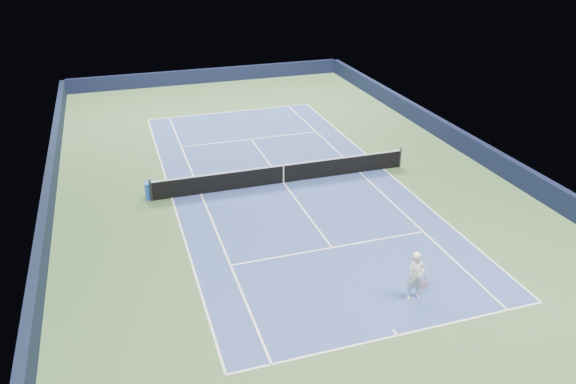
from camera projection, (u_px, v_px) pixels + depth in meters
name	position (u px, v px, depth m)	size (l,w,h in m)	color
ground	(283.00, 183.00, 27.76)	(40.00, 40.00, 0.00)	#3A5930
wall_far	(208.00, 76.00, 44.46)	(22.00, 0.35, 1.10)	black
wall_right	(473.00, 148.00, 30.51)	(0.35, 40.00, 1.10)	black
wall_left	(48.00, 204.00, 24.52)	(0.35, 40.00, 1.10)	black
court_surface	(283.00, 183.00, 27.76)	(10.97, 23.77, 0.01)	navy
baseline_far	(231.00, 112.00, 37.91)	(10.97, 0.08, 0.00)	white
baseline_near	(397.00, 335.00, 17.60)	(10.97, 0.08, 0.00)	white
sideline_doubles_right	(384.00, 169.00, 29.27)	(0.08, 23.77, 0.00)	white
sideline_doubles_left	(172.00, 198.00, 26.24)	(0.08, 23.77, 0.00)	white
sideline_singles_right	(360.00, 172.00, 28.89)	(0.08, 23.77, 0.00)	white
sideline_singles_left	(201.00, 194.00, 26.62)	(0.08, 23.77, 0.00)	white
service_line_far	(251.00, 139.00, 33.22)	(8.23, 0.08, 0.00)	white
service_line_near	(332.00, 248.00, 22.28)	(8.23, 0.08, 0.00)	white
center_service_line	(283.00, 183.00, 27.75)	(0.08, 12.80, 0.00)	white
center_mark_far	(231.00, 112.00, 37.78)	(0.08, 0.30, 0.00)	white
center_mark_near	(395.00, 332.00, 17.72)	(0.08, 0.30, 0.00)	white
tennis_net	(283.00, 173.00, 27.53)	(12.90, 0.10, 1.07)	black
sponsor_cube	(151.00, 191.00, 26.06)	(0.57, 0.48, 0.80)	#1C4EAD
tennis_player	(416.00, 276.00, 18.98)	(0.81, 1.25, 2.39)	white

